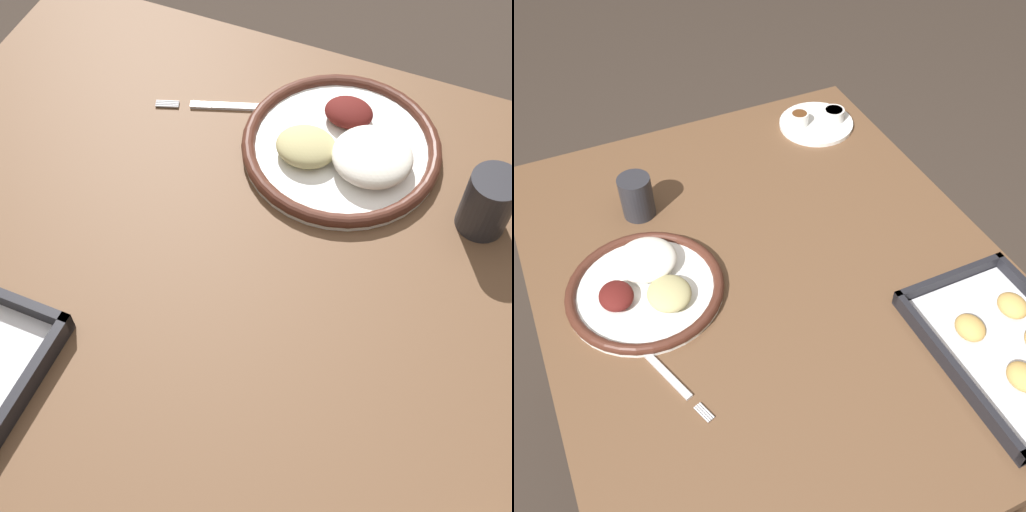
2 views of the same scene
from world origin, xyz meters
TOP-DOWN VIEW (x-y plane):
  - ground_plane at (0.00, 0.00)m, footprint 8.00×8.00m
  - dining_table at (0.00, 0.00)m, footprint 1.07×0.86m
  - dinner_plate at (-0.06, -0.23)m, footprint 0.29×0.29m
  - fork at (0.12, -0.25)m, footprint 0.21×0.09m
  - saucer_plate at (-0.39, 0.30)m, footprint 0.18×0.18m
  - baking_tray at (0.32, 0.29)m, footprint 0.34×0.23m
  - drinking_cup at (-0.26, -0.18)m, footprint 0.07×0.07m

SIDE VIEW (x-z plane):
  - ground_plane at x=0.00m, z-range 0.00..0.00m
  - dining_table at x=0.00m, z-range 0.25..0.99m
  - fork at x=0.12m, z-range 0.74..0.74m
  - saucer_plate at x=-0.39m, z-range 0.73..0.77m
  - baking_tray at x=0.32m, z-range 0.73..0.77m
  - dinner_plate at x=-0.06m, z-range 0.73..0.78m
  - drinking_cup at x=-0.26m, z-range 0.74..0.83m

